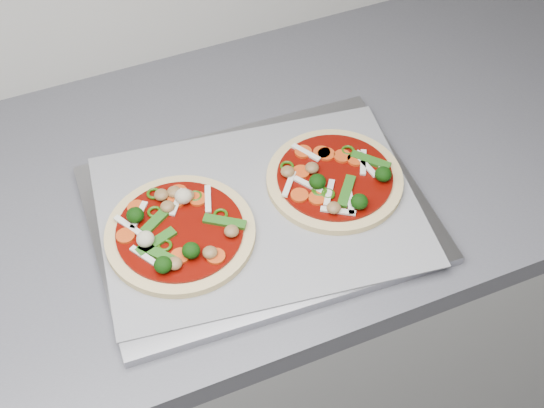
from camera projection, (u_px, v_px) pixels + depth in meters
name	position (u px, v px, depth m)	size (l,w,h in m)	color
baking_tray	(259.00, 214.00, 1.05)	(0.46, 0.34, 0.01)	#96959B
parchment	(259.00, 210.00, 1.05)	(0.44, 0.32, 0.00)	#96969B
pizza_left	(179.00, 231.00, 1.01)	(0.26, 0.26, 0.03)	#E4D289
pizza_right	(335.00, 179.00, 1.07)	(0.25, 0.25, 0.03)	#E4D289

